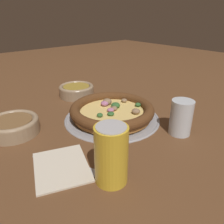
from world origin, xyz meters
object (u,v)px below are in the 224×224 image
Objects in this scene: pizza at (112,111)px; pizza_tray at (112,117)px; bowl_near at (77,90)px; drinking_cup at (181,117)px; beverage_can at (111,155)px; bowl_far at (13,125)px; fork at (70,166)px; napkin at (61,166)px.

pizza_tray is at bearing -62.45° from pizza.
drinking_cup is at bearing 7.49° from bowl_near.
beverage_can is (0.21, -0.18, 0.06)m from pizza_tray.
beverage_can is at bearing -24.39° from bowl_near.
drinking_cup is (0.44, 0.06, 0.02)m from bowl_near.
bowl_far is (-0.11, -0.27, 0.02)m from pizza_tray.
pizza reaches higher than fork.
bowl_near is 1.40× the size of drinking_cup.
pizza_tray is 0.02m from pizza.
drinking_cup is at bearing 23.65° from pizza.
pizza_tray reaches higher than fork.
fork is at bearing 10.52° from bowl_far.
beverage_can is (0.21, -0.18, 0.03)m from pizza.
napkin is at bearing -65.52° from pizza_tray.
bowl_near is 0.99× the size of bowl_far.
pizza_tray is 0.21m from drinking_cup.
bowl_near is at bearing 173.95° from pizza_tray.
pizza is at bearing -156.35° from drinking_cup.
drinking_cup is 0.27m from beverage_can.
bowl_far is (-0.11, -0.27, -0.00)m from pizza.
napkin is at bearing -144.45° from fork.
drinking_cup is at bearing 94.00° from beverage_can.
beverage_can is (0.10, 0.06, 0.06)m from napkin.
bowl_far is at bearing -112.49° from pizza.
drinking_cup is at bearing 23.82° from pizza_tray.
pizza_tray is 0.29m from bowl_far.
drinking_cup reaches higher than napkin.
bowl_near and bowl_far have the same top height.
pizza is at bearing 139.04° from beverage_can.
bowl_far reaches higher than napkin.
fork is (-0.07, -0.31, -0.05)m from drinking_cup.
beverage_can is (0.09, 0.04, 0.06)m from fork.
bowl_near is 0.81× the size of napkin.
fork is 1.33× the size of beverage_can.
napkin is at bearing 6.78° from bowl_far.
bowl_near is 0.45m from napkin.
beverage_can is at bearing 14.82° from bowl_far.
bowl_near is at bearing -172.51° from drinking_cup.
pizza_tray is at bearing 67.41° from bowl_far.
bowl_far is 1.42× the size of drinking_cup.
beverage_can is at bearing 30.32° from napkin.
fork is at bearing -155.20° from beverage_can.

